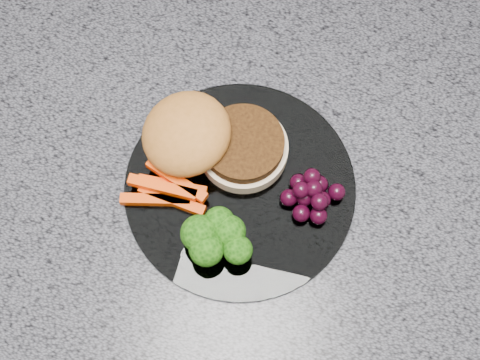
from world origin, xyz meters
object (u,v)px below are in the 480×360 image
Objects in this scene: plate at (240,187)px; burger at (207,140)px; island_cabinet at (208,243)px; grape_bunch at (311,195)px.

plate is 0.06m from burger.
island_cabinet is 6.31× the size of burger.
burger is at bearing 142.21° from plate.
plate is (0.07, -0.05, 0.47)m from island_cabinet.
island_cabinet is 0.52m from grape_bunch.
burger reaches higher than plate.
island_cabinet is 4.62× the size of plate.
plate is at bearing -177.70° from grape_bunch.
grape_bunch reaches higher than island_cabinet.
plate is 0.08m from grape_bunch.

